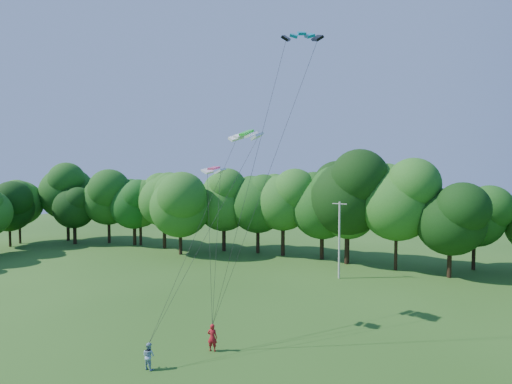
% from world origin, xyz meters
% --- Properties ---
extents(utility_pole, '(1.62, 0.57, 8.37)m').
position_xyz_m(utility_pole, '(6.39, 28.99, 4.30)').
color(utility_pole, '#B9B9B0').
rests_on(utility_pole, ground).
extents(kite_flyer_left, '(0.70, 0.51, 1.79)m').
position_xyz_m(kite_flyer_left, '(1.11, 8.31, 0.89)').
color(kite_flyer_left, '#AD161E').
rests_on(kite_flyer_left, ground).
extents(kite_flyer_right, '(0.87, 0.73, 1.58)m').
position_xyz_m(kite_flyer_right, '(-1.38, 4.92, 0.79)').
color(kite_flyer_right, '#8DABC4').
rests_on(kite_flyer_right, ground).
extents(kite_teal, '(2.79, 1.89, 0.60)m').
position_xyz_m(kite_teal, '(6.18, 11.36, 20.61)').
color(kite_teal, '#047394').
rests_on(kite_teal, ground).
extents(kite_green, '(2.96, 2.10, 0.56)m').
position_xyz_m(kite_green, '(1.29, 14.07, 14.59)').
color(kite_green, green).
rests_on(kite_green, ground).
extents(kite_pink, '(1.84, 1.14, 0.27)m').
position_xyz_m(kite_pink, '(-0.27, 11.54, 11.86)').
color(kite_pink, '#DA3C6B').
rests_on(kite_pink, ground).
extents(tree_back_west, '(8.18, 8.18, 11.89)m').
position_xyz_m(tree_back_west, '(-26.98, 38.29, 7.43)').
color(tree_back_west, '#372816').
rests_on(tree_back_west, ground).
extents(tree_back_center, '(10.21, 10.21, 14.85)m').
position_xyz_m(tree_back_center, '(6.34, 36.27, 9.28)').
color(tree_back_center, '#312013').
rests_on(tree_back_center, ground).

